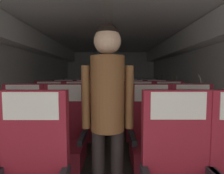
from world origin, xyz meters
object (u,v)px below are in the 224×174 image
seat_b_left_aisle (63,140)px  seat_c_left_window (47,121)px  seat_d_left_aisle (85,110)px  seat_e_right_window (129,103)px  seat_e_left_window (71,103)px  seat_e_left_aisle (90,103)px  seat_d_left_window (62,110)px  seat_d_right_aisle (157,110)px  seat_e_right_aisle (148,103)px  flight_attendant (107,101)px  seat_b_left_window (20,141)px  seat_c_right_window (140,121)px  seat_d_right_window (133,110)px  seat_b_right_window (152,140)px  seat_c_right_aisle (169,120)px  seat_b_right_aisle (194,140)px  seat_c_left_aisle (77,121)px

seat_b_left_aisle → seat_c_left_window: bearing=120.0°
seat_d_left_aisle → seat_e_right_window: (1.04, 0.86, 0.00)m
seat_e_left_window → seat_e_left_aisle: 0.50m
seat_b_left_aisle → seat_d_left_window: bearing=105.9°
seat_c_left_window → seat_d_right_aisle: same height
seat_e_right_window → seat_e_right_aisle: bearing=0.3°
flight_attendant → seat_c_left_window: bearing=-56.6°
seat_b_left_window → flight_attendant: flight_attendant is taller
seat_c_right_window → seat_d_right_window: size_ratio=1.00×
seat_c_left_window → seat_e_left_window: bearing=90.4°
seat_b_right_window → seat_c_left_window: (-1.53, 0.86, 0.00)m
seat_c_left_window → seat_c_right_aisle: same height
seat_c_right_window → seat_b_left_window: bearing=-150.3°
seat_e_left_window → seat_e_right_window: (1.55, -0.00, 0.00)m
seat_c_right_window → seat_d_right_aisle: (0.51, 0.88, 0.00)m
seat_c_left_window → seat_c_right_window: 1.53m
seat_b_left_window → seat_b_left_aisle: 0.50m
seat_d_right_window → seat_e_left_window: 1.77m
seat_b_right_aisle → seat_d_right_aisle: same height
seat_c_left_window → seat_e_right_aisle: size_ratio=1.00×
seat_d_right_aisle → seat_d_left_window: bearing=180.0°
seat_e_right_window → seat_c_left_aisle: bearing=-120.9°
seat_b_right_window → seat_d_right_window: size_ratio=1.00×
seat_b_left_aisle → seat_b_right_window: (1.04, -0.01, 0.00)m
seat_c_left_aisle → seat_d_right_aisle: same height
seat_c_right_aisle → flight_attendant: (-1.01, -1.44, 0.55)m
seat_d_right_window → seat_e_right_window: 0.86m
seat_d_left_window → seat_d_right_aisle: bearing=-0.0°
seat_e_right_aisle → seat_b_right_aisle: bearing=-89.9°
seat_d_right_aisle → flight_attendant: bearing=-113.8°
seat_b_left_aisle → seat_c_left_aisle: (0.00, 0.85, 0.00)m
seat_d_left_aisle → flight_attendant: 2.42m
seat_c_right_window → seat_d_right_window: (0.00, 0.86, 0.00)m
seat_c_right_aisle → seat_d_right_aisle: bearing=89.3°
seat_e_left_window → seat_e_left_aisle: same height
seat_b_left_window → seat_c_right_window: bearing=29.7°
seat_d_right_aisle → seat_d_left_aisle: bearing=-179.5°
seat_c_left_window → seat_d_left_aisle: bearing=60.6°
seat_e_left_window → seat_d_right_window: bearing=-29.3°
seat_e_left_aisle → seat_e_right_aisle: 1.55m
seat_b_right_window → seat_c_left_aisle: bearing=140.2°
seat_b_left_window → seat_c_right_aisle: same height
seat_c_right_window → seat_d_left_aisle: size_ratio=1.00×
seat_b_right_window → seat_d_right_window: bearing=90.0°
seat_c_right_window → seat_d_left_window: bearing=150.3°
seat_d_left_aisle → seat_d_right_aisle: bearing=0.5°
seat_d_left_window → seat_e_right_window: size_ratio=1.00×
seat_c_left_window → seat_e_right_aisle: (2.04, 1.74, 0.00)m
seat_b_left_aisle → seat_b_right_aisle: bearing=0.6°
seat_b_left_window → seat_c_left_window: size_ratio=1.00×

